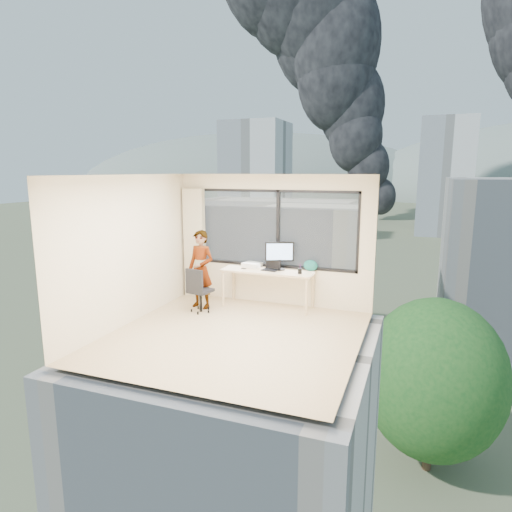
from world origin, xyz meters
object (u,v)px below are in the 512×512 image
at_px(monitor, 279,256).
at_px(laptop, 270,265).
at_px(desk, 268,289).
at_px(handbag, 310,265).
at_px(chair, 200,289).
at_px(person, 201,269).
at_px(game_console, 252,265).

distance_m(monitor, laptop, 0.26).
bearing_deg(desk, handbag, 15.59).
height_order(chair, handbag, handbag).
height_order(monitor, handbag, monitor).
height_order(desk, laptop, laptop).
bearing_deg(monitor, handbag, -10.67).
relative_size(desk, laptop, 5.50).
height_order(chair, laptop, laptop).
bearing_deg(laptop, person, -149.72).
height_order(person, laptop, person).
xyz_separation_m(person, game_console, (0.82, 0.66, 0.02)).
height_order(desk, monitor, monitor).
bearing_deg(person, game_console, 48.59).
bearing_deg(handbag, monitor, -152.79).
relative_size(chair, person, 0.57).
distance_m(monitor, game_console, 0.65).
bearing_deg(handbag, laptop, -146.79).
xyz_separation_m(game_console, handbag, (1.20, 0.04, 0.06)).
bearing_deg(person, desk, 31.14).
xyz_separation_m(desk, monitor, (0.20, 0.10, 0.66)).
xyz_separation_m(laptop, handbag, (0.75, 0.23, 0.01)).
relative_size(game_console, laptop, 1.05).
distance_m(desk, chair, 1.33).
xyz_separation_m(desk, handbag, (0.80, 0.22, 0.48)).
distance_m(person, laptop, 1.36).
xyz_separation_m(chair, laptop, (1.16, 0.73, 0.41)).
xyz_separation_m(monitor, laptop, (-0.15, -0.11, -0.18)).
xyz_separation_m(desk, chair, (-1.10, -0.74, 0.07)).
relative_size(monitor, handbag, 2.04).
bearing_deg(game_console, chair, -116.83).
distance_m(chair, game_console, 1.21).
xyz_separation_m(desk, person, (-1.22, -0.47, 0.39)).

